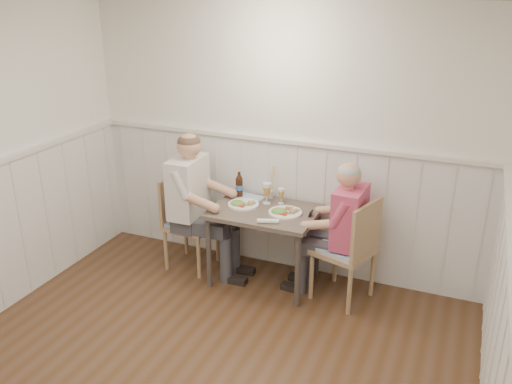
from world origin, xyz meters
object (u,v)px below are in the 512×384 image
chair_left (186,219)px  diner_cream (193,214)px  dining_table (264,219)px  chair_right (350,247)px  man_in_pink (343,242)px  grass_vase (271,183)px  beer_bottle (239,186)px

chair_left → diner_cream: 0.17m
dining_table → chair_right: chair_right is taller
man_in_pink → grass_vase: bearing=160.2°
dining_table → chair_left: chair_left is taller
chair_left → man_in_pink: 1.61m
dining_table → grass_vase: bearing=99.5°
man_in_pink → beer_bottle: (-1.11, 0.21, 0.31)m
diner_cream → grass_vase: (0.67, 0.36, 0.30)m
chair_left → grass_vase: bearing=20.2°
man_in_pink → diner_cream: 1.49m
beer_bottle → grass_vase: 0.32m
diner_cream → man_in_pink: bearing=2.5°
chair_left → grass_vase: (0.80, 0.29, 0.40)m
man_in_pink → chair_left: bearing=-179.9°
dining_table → beer_bottle: bearing=148.3°
man_in_pink → diner_cream: (-1.48, -0.07, 0.05)m
chair_right → man_in_pink: bearing=160.9°
chair_right → beer_bottle: size_ratio=3.87×
beer_bottle → chair_right: bearing=-11.2°
diner_cream → grass_vase: diner_cream is taller
chair_right → beer_bottle: (-1.18, 0.23, 0.33)m
chair_left → grass_vase: 0.94m
man_in_pink → grass_vase: size_ratio=3.75×
man_in_pink → diner_cream: diner_cream is taller
dining_table → beer_bottle: (-0.35, 0.22, 0.21)m
chair_right → diner_cream: diner_cream is taller
chair_left → dining_table: bearing=-0.3°
dining_table → chair_right: size_ratio=0.99×
dining_table → man_in_pink: bearing=0.5°
dining_table → diner_cream: diner_cream is taller
dining_table → beer_bottle: beer_bottle is taller
chair_right → chair_left: chair_right is taller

